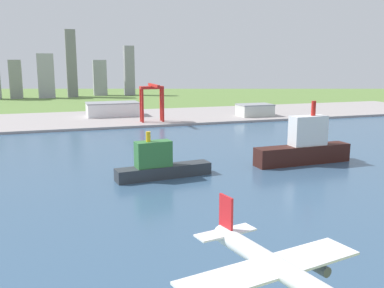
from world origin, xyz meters
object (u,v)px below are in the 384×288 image
(port_crane_red, at_px, (152,95))
(warehouse_main, at_px, (113,109))
(warehouse_annex, at_px, (255,110))
(cargo_ship, at_px, (304,146))
(container_barge, at_px, (160,165))
(airplane_landing, at_px, (279,269))

(port_crane_red, distance_m, warehouse_main, 72.95)
(warehouse_main, height_order, warehouse_annex, warehouse_main)
(cargo_ship, relative_size, warehouse_annex, 1.71)
(warehouse_main, bearing_deg, cargo_ship, -71.86)
(container_barge, relative_size, warehouse_main, 0.95)
(warehouse_annex, bearing_deg, container_barge, -127.34)
(warehouse_annex, bearing_deg, airplane_landing, -115.69)
(container_barge, distance_m, cargo_ship, 96.89)
(port_crane_red, xyz_separation_m, warehouse_main, (-32.40, 62.10, -20.37))
(airplane_landing, distance_m, cargo_ship, 211.75)
(airplane_landing, distance_m, warehouse_main, 439.25)
(container_barge, height_order, cargo_ship, cargo_ship)
(warehouse_main, bearing_deg, warehouse_annex, -18.14)
(container_barge, xyz_separation_m, warehouse_annex, (165.63, 217.06, 1.46))
(airplane_landing, bearing_deg, warehouse_main, 85.92)
(airplane_landing, bearing_deg, container_barge, 83.12)
(port_crane_red, bearing_deg, warehouse_main, 117.55)
(container_barge, bearing_deg, airplane_landing, -96.88)
(cargo_ship, distance_m, warehouse_annex, 222.55)
(cargo_ship, bearing_deg, warehouse_annex, 71.95)
(airplane_landing, distance_m, port_crane_red, 380.94)
(container_barge, distance_m, port_crane_red, 211.43)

